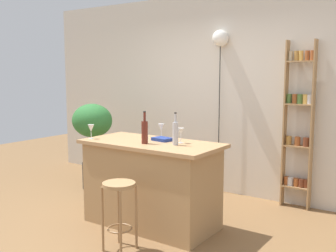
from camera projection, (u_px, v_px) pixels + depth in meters
name	position (u px, v px, depth m)	size (l,w,h in m)	color
ground	(135.00, 233.00, 4.26)	(12.00, 12.00, 0.00)	brown
back_wall	(221.00, 94.00, 5.66)	(6.40, 0.10, 2.80)	beige
kitchen_counter	(151.00, 183.00, 4.44)	(1.55, 0.75, 0.95)	#A87F51
bar_stool	(119.00, 201.00, 3.80)	(0.31, 0.31, 0.67)	#997047
spice_shelf	(298.00, 124.00, 4.95)	(0.36, 0.12, 2.09)	#A87F51
plant_stool	(94.00, 175.00, 5.92)	(0.32, 0.32, 0.39)	#2D2823
potted_plant	(92.00, 124.00, 5.82)	(0.61, 0.55, 0.86)	#A86B4C
bottle_spirits_clear	(145.00, 131.00, 4.25)	(0.07, 0.07, 0.35)	#5B2319
bottle_olive_oil	(175.00, 133.00, 4.17)	(0.06, 0.06, 0.34)	#B2B2B7
wine_glass_left	(161.00, 128.00, 4.64)	(0.07, 0.07, 0.16)	silver
wine_glass_center	(181.00, 132.00, 4.29)	(0.07, 0.07, 0.16)	silver
wine_glass_right	(91.00, 129.00, 4.57)	(0.07, 0.07, 0.16)	silver
cookbook	(162.00, 139.00, 4.45)	(0.21, 0.15, 0.04)	navy
pendant_globe_light	(220.00, 40.00, 5.46)	(0.23, 0.23, 2.28)	black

